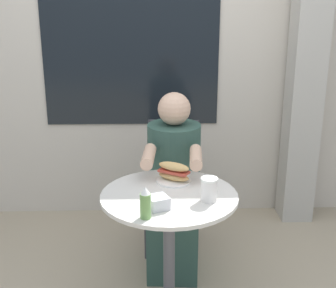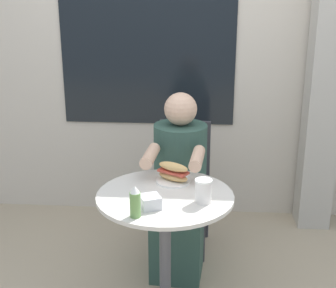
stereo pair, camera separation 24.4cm
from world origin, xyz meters
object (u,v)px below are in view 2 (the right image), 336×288
at_px(diner_chair, 183,173).
at_px(drink_cup, 203,191).
at_px(seated_diner, 179,196).
at_px(sandwich_on_plate, 173,173).
at_px(condiment_bottle, 135,202).
at_px(cafe_table, 165,231).

relative_size(diner_chair, drink_cup, 7.44).
relative_size(seated_diner, sandwich_on_plate, 6.20).
relative_size(diner_chair, sandwich_on_plate, 4.70).
bearing_deg(condiment_bottle, cafe_table, 65.70).
distance_m(cafe_table, drink_cup, 0.33).
distance_m(seated_diner, drink_cup, 0.69).
bearing_deg(diner_chair, cafe_table, 90.87).
xyz_separation_m(cafe_table, seated_diner, (0.04, 0.52, -0.04)).
height_order(diner_chair, seated_diner, seated_diner).
xyz_separation_m(sandwich_on_plate, drink_cup, (0.16, -0.24, 0.01)).
height_order(cafe_table, sandwich_on_plate, sandwich_on_plate).
height_order(seated_diner, sandwich_on_plate, seated_diner).
bearing_deg(sandwich_on_plate, diner_chair, 88.00).
bearing_deg(seated_diner, sandwich_on_plate, 92.10).
bearing_deg(drink_cup, seated_diner, 103.59).
xyz_separation_m(diner_chair, seated_diner, (-0.01, -0.35, -0.02)).
distance_m(diner_chair, sandwich_on_plate, 0.75).
xyz_separation_m(diner_chair, sandwich_on_plate, (-0.02, -0.70, 0.27)).
bearing_deg(drink_cup, diner_chair, 98.13).
xyz_separation_m(sandwich_on_plate, condiment_bottle, (-0.14, -0.41, 0.03)).
bearing_deg(cafe_table, drink_cup, -22.39).
height_order(cafe_table, condiment_bottle, condiment_bottle).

